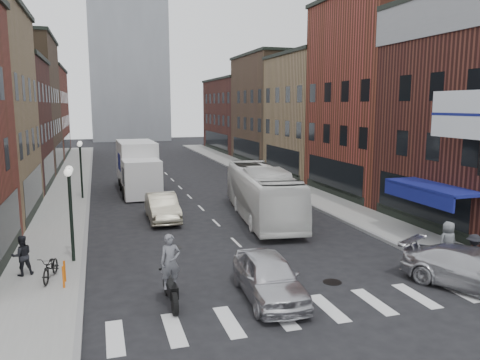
{
  "coord_description": "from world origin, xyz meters",
  "views": [
    {
      "loc": [
        -6.22,
        -16.01,
        6.6
      ],
      "look_at": [
        0.71,
        6.7,
        2.78
      ],
      "focal_mm": 35.0,
      "sensor_mm": 36.0,
      "label": 1
    }
  ],
  "objects_px": {
    "motorcycle_rider": "(170,272)",
    "parked_bicycle": "(51,267)",
    "ped_left_solo": "(22,255)",
    "streetlamp_far": "(81,159)",
    "billboard_sign": "(459,116)",
    "bike_rack": "(64,274)",
    "sedan_left_near": "(269,277)",
    "curb_car": "(473,270)",
    "transit_bus": "(262,193)",
    "ped_right_a": "(473,254)",
    "ped_right_c": "(448,242)",
    "streetlamp_near": "(70,196)",
    "box_truck": "(138,168)",
    "sedan_left_far": "(162,207)"
  },
  "relations": [
    {
      "from": "motorcycle_rider",
      "to": "parked_bicycle",
      "type": "distance_m",
      "value": 5.18
    },
    {
      "from": "ped_left_solo",
      "to": "streetlamp_far",
      "type": "bearing_deg",
      "value": -113.8
    },
    {
      "from": "billboard_sign",
      "to": "bike_rack",
      "type": "xyz_separation_m",
      "value": [
        -16.19,
        0.8,
        -5.58
      ]
    },
    {
      "from": "sedan_left_near",
      "to": "curb_car",
      "type": "distance_m",
      "value": 7.44
    },
    {
      "from": "transit_bus",
      "to": "ped_left_solo",
      "type": "relative_size",
      "value": 6.95
    },
    {
      "from": "bike_rack",
      "to": "streetlamp_far",
      "type": "bearing_deg",
      "value": 89.31
    },
    {
      "from": "sedan_left_near",
      "to": "ped_right_a",
      "type": "relative_size",
      "value": 2.89
    },
    {
      "from": "streetlamp_far",
      "to": "ped_right_c",
      "type": "distance_m",
      "value": 23.95
    },
    {
      "from": "motorcycle_rider",
      "to": "ped_right_c",
      "type": "height_order",
      "value": "motorcycle_rider"
    },
    {
      "from": "billboard_sign",
      "to": "streetlamp_far",
      "type": "height_order",
      "value": "billboard_sign"
    },
    {
      "from": "curb_car",
      "to": "transit_bus",
      "type": "bearing_deg",
      "value": 80.05
    },
    {
      "from": "bike_rack",
      "to": "sedan_left_near",
      "type": "height_order",
      "value": "sedan_left_near"
    },
    {
      "from": "streetlamp_near",
      "to": "parked_bicycle",
      "type": "relative_size",
      "value": 2.27
    },
    {
      "from": "billboard_sign",
      "to": "bike_rack",
      "type": "height_order",
      "value": "billboard_sign"
    },
    {
      "from": "streetlamp_far",
      "to": "curb_car",
      "type": "bearing_deg",
      "value": -56.63
    },
    {
      "from": "streetlamp_far",
      "to": "ped_right_c",
      "type": "height_order",
      "value": "streetlamp_far"
    },
    {
      "from": "box_truck",
      "to": "ped_right_c",
      "type": "bearing_deg",
      "value": -64.46
    },
    {
      "from": "streetlamp_near",
      "to": "curb_car",
      "type": "xyz_separation_m",
      "value": [
        13.9,
        -7.1,
        -2.18
      ]
    },
    {
      "from": "streetlamp_near",
      "to": "curb_car",
      "type": "distance_m",
      "value": 15.76
    },
    {
      "from": "streetlamp_near",
      "to": "sedan_left_far",
      "type": "relative_size",
      "value": 0.88
    },
    {
      "from": "ped_right_c",
      "to": "parked_bicycle",
      "type": "bearing_deg",
      "value": -12.94
    },
    {
      "from": "bike_rack",
      "to": "sedan_left_far",
      "type": "relative_size",
      "value": 0.17
    },
    {
      "from": "motorcycle_rider",
      "to": "sedan_left_far",
      "type": "height_order",
      "value": "motorcycle_rider"
    },
    {
      "from": "streetlamp_far",
      "to": "sedan_left_near",
      "type": "distance_m",
      "value": 20.84
    },
    {
      "from": "motorcycle_rider",
      "to": "billboard_sign",
      "type": "bearing_deg",
      "value": 5.36
    },
    {
      "from": "transit_bus",
      "to": "bike_rack",
      "type": "bearing_deg",
      "value": -135.38
    },
    {
      "from": "sedan_left_far",
      "to": "ped_right_c",
      "type": "height_order",
      "value": "ped_right_c"
    },
    {
      "from": "transit_bus",
      "to": "ped_right_c",
      "type": "distance_m",
      "value": 10.98
    },
    {
      "from": "sedan_left_near",
      "to": "sedan_left_far",
      "type": "bearing_deg",
      "value": 102.73
    },
    {
      "from": "ped_left_solo",
      "to": "curb_car",
      "type": "bearing_deg",
      "value": 142.27
    },
    {
      "from": "transit_bus",
      "to": "curb_car",
      "type": "distance_m",
      "value": 12.9
    },
    {
      "from": "streetlamp_far",
      "to": "sedan_left_near",
      "type": "height_order",
      "value": "streetlamp_far"
    },
    {
      "from": "billboard_sign",
      "to": "box_truck",
      "type": "xyz_separation_m",
      "value": [
        -11.93,
        19.54,
        -4.26
      ]
    },
    {
      "from": "streetlamp_far",
      "to": "bike_rack",
      "type": "xyz_separation_m",
      "value": [
        -0.2,
        -16.7,
        -2.36
      ]
    },
    {
      "from": "bike_rack",
      "to": "curb_car",
      "type": "xyz_separation_m",
      "value": [
        14.1,
        -4.4,
        0.18
      ]
    },
    {
      "from": "motorcycle_rider",
      "to": "ped_left_solo",
      "type": "xyz_separation_m",
      "value": [
        -5.06,
        4.04,
        -0.21
      ]
    },
    {
      "from": "parked_bicycle",
      "to": "ped_right_c",
      "type": "distance_m",
      "value": 15.75
    },
    {
      "from": "streetlamp_near",
      "to": "box_truck",
      "type": "distance_m",
      "value": 16.58
    },
    {
      "from": "motorcycle_rider",
      "to": "sedan_left_near",
      "type": "height_order",
      "value": "motorcycle_rider"
    },
    {
      "from": "bike_rack",
      "to": "sedan_left_near",
      "type": "xyz_separation_m",
      "value": [
        6.8,
        -2.95,
        0.22
      ]
    },
    {
      "from": "billboard_sign",
      "to": "box_truck",
      "type": "bearing_deg",
      "value": 121.4
    },
    {
      "from": "sedan_left_far",
      "to": "parked_bicycle",
      "type": "relative_size",
      "value": 2.58
    },
    {
      "from": "billboard_sign",
      "to": "parked_bicycle",
      "type": "bearing_deg",
      "value": 174.87
    },
    {
      "from": "box_truck",
      "to": "curb_car",
      "type": "relative_size",
      "value": 1.74
    },
    {
      "from": "bike_rack",
      "to": "ped_right_a",
      "type": "relative_size",
      "value": 0.51
    },
    {
      "from": "transit_bus",
      "to": "curb_car",
      "type": "height_order",
      "value": "transit_bus"
    },
    {
      "from": "bike_rack",
      "to": "motorcycle_rider",
      "type": "xyz_separation_m",
      "value": [
        3.49,
        -2.56,
        0.59
      ]
    },
    {
      "from": "streetlamp_far",
      "to": "sedan_left_far",
      "type": "bearing_deg",
      "value": -58.56
    },
    {
      "from": "billboard_sign",
      "to": "ped_right_c",
      "type": "bearing_deg",
      "value": -133.86
    },
    {
      "from": "streetlamp_far",
      "to": "ped_right_c",
      "type": "bearing_deg",
      "value": -51.69
    }
  ]
}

